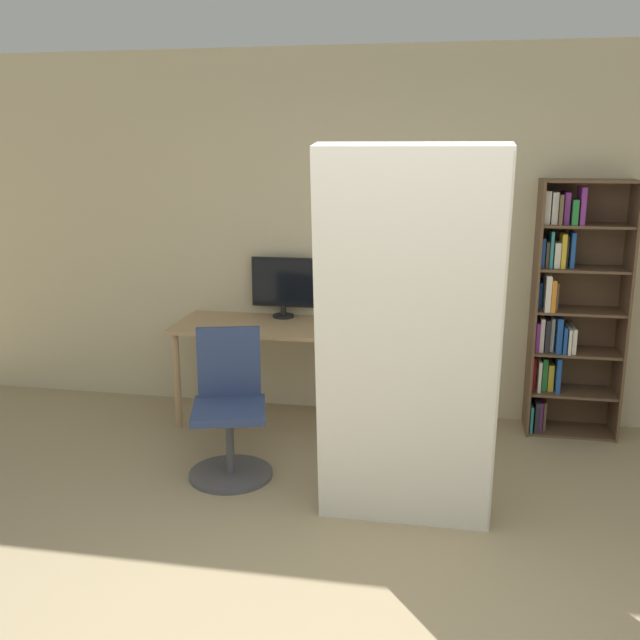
% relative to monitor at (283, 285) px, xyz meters
% --- Properties ---
extents(wall_back, '(8.00, 0.06, 2.70)m').
position_rel_monitor_xyz_m(wall_back, '(0.98, 0.13, 0.36)').
color(wall_back, '#C6B793').
rests_on(wall_back, ground).
extents(desk, '(1.50, 0.66, 0.74)m').
position_rel_monitor_xyz_m(desk, '(0.01, -0.23, -0.34)').
color(desk, tan).
rests_on(desk, ground).
extents(monitor, '(0.48, 0.16, 0.46)m').
position_rel_monitor_xyz_m(monitor, '(0.00, 0.00, 0.00)').
color(monitor, black).
rests_on(monitor, desk).
extents(office_chair, '(0.54, 0.54, 0.91)m').
position_rel_monitor_xyz_m(office_chair, '(-0.07, -1.16, -0.63)').
color(office_chair, '#4C4C51').
rests_on(office_chair, ground).
extents(bookshelf, '(0.62, 0.34, 1.79)m').
position_rel_monitor_xyz_m(bookshelf, '(2.05, -0.04, -0.08)').
color(bookshelf, brown).
rests_on(bookshelf, ground).
extents(mattress_near, '(0.93, 0.41, 2.02)m').
position_rel_monitor_xyz_m(mattress_near, '(1.04, -1.62, 0.02)').
color(mattress_near, silver).
rests_on(mattress_near, ground).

